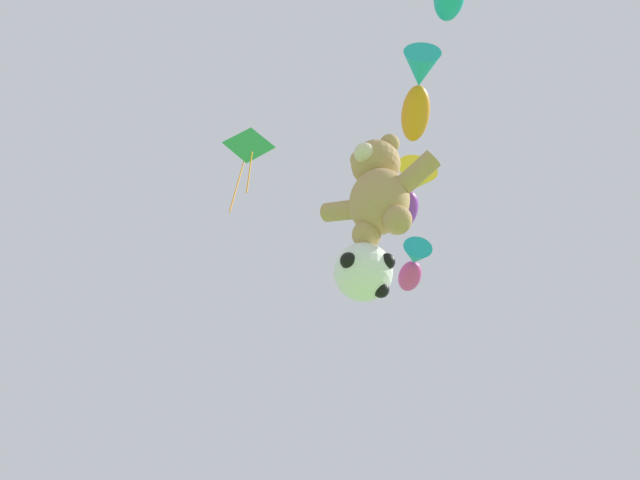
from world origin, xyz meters
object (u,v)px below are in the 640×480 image
at_px(soccer_ball_kite, 364,272).
at_px(diamond_kite, 248,150).
at_px(fish_kite_tangerine, 418,92).
at_px(fish_kite_magenta, 413,266).
at_px(teddy_bear_kite, 378,189).
at_px(fish_kite_violet, 407,196).

bearing_deg(soccer_ball_kite, diamond_kite, -173.59).
distance_m(soccer_ball_kite, fish_kite_tangerine, 4.95).
height_order(fish_kite_tangerine, fish_kite_magenta, fish_kite_tangerine).
xyz_separation_m(soccer_ball_kite, fish_kite_magenta, (-1.43, 5.07, 4.38)).
xyz_separation_m(teddy_bear_kite, fish_kite_tangerine, (0.81, 0.68, 3.13)).
xyz_separation_m(fish_kite_magenta, diamond_kite, (-1.30, -5.38, 0.44)).
distance_m(teddy_bear_kite, fish_kite_tangerine, 3.30).
bearing_deg(fish_kite_tangerine, fish_kite_violet, 125.26).
bearing_deg(fish_kite_magenta, fish_kite_tangerine, -59.05).
relative_size(soccer_ball_kite, diamond_kite, 0.37).
relative_size(soccer_ball_kite, fish_kite_violet, 0.51).
bearing_deg(fish_kite_violet, fish_kite_tangerine, -54.74).
relative_size(fish_kite_tangerine, diamond_kite, 0.77).
distance_m(soccer_ball_kite, fish_kite_magenta, 6.85).
xyz_separation_m(fish_kite_violet, fish_kite_magenta, (-1.17, 2.33, 0.02)).
distance_m(soccer_ball_kite, fish_kite_violet, 5.16).
relative_size(teddy_bear_kite, soccer_ball_kite, 2.25).
relative_size(teddy_bear_kite, fish_kite_magenta, 1.35).
height_order(fish_kite_violet, fish_kite_magenta, fish_kite_violet).
relative_size(fish_kite_tangerine, fish_kite_violet, 1.06).
bearing_deg(fish_kite_tangerine, fish_kite_magenta, 120.95).
xyz_separation_m(teddy_bear_kite, diamond_kite, (-3.19, -0.19, 3.20)).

